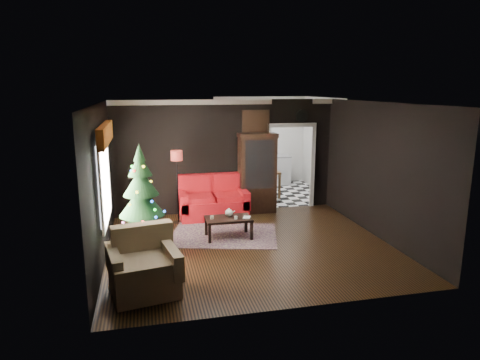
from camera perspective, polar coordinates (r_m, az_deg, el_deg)
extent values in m
plane|color=black|center=(8.53, 1.36, -8.85)|extent=(5.50, 5.50, 0.00)
plane|color=white|center=(7.95, 1.46, 10.31)|extent=(5.50, 5.50, 0.00)
plane|color=black|center=(10.53, -1.94, 3.15)|extent=(5.50, 0.00, 5.50)
plane|color=black|center=(5.81, 7.48, -4.60)|extent=(5.50, 0.00, 5.50)
plane|color=black|center=(7.93, -18.25, -0.54)|extent=(0.00, 5.50, 5.50)
plane|color=black|center=(9.18, 18.29, 1.17)|extent=(0.00, 5.50, 5.50)
cube|color=white|center=(8.11, -17.87, 0.13)|extent=(0.05, 1.60, 1.40)
cube|color=#A24914|center=(7.97, -17.68, 5.92)|extent=(0.12, 2.10, 0.35)
plane|color=white|center=(12.64, 4.40, -1.79)|extent=(3.00, 3.00, 0.00)
cube|color=white|center=(13.72, 2.73, 6.56)|extent=(0.70, 0.06, 0.70)
cube|color=#372A32|center=(9.11, -2.17, -7.40)|extent=(2.56, 2.13, 0.01)
cylinder|color=white|center=(8.76, -3.79, -5.03)|extent=(0.07, 0.07, 0.06)
cylinder|color=white|center=(8.73, -0.56, -5.07)|extent=(0.08, 0.08, 0.06)
imported|color=#8E694E|center=(8.80, 0.46, -4.47)|extent=(0.14, 0.07, 0.19)
cylinder|color=white|center=(10.90, 8.31, 8.53)|extent=(0.32, 0.32, 0.06)
cube|color=#BD843D|center=(10.55, 2.12, 7.82)|extent=(0.62, 0.05, 0.52)
cube|color=silver|center=(13.67, 2.95, 1.24)|extent=(1.80, 0.60, 0.90)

